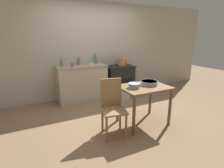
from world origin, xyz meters
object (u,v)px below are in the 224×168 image
object	(u,v)px
mixing_bowl_small	(134,85)
cup_center_left	(72,65)
bottle_far_left	(62,63)
stove	(119,80)
bottle_mid_left	(95,59)
stock_pot	(122,62)
work_table	(144,93)
mixing_bowl_large	(149,83)
chair	(113,106)
cup_center	(92,64)
flour_sack	(125,94)
bottle_left	(79,61)

from	to	relation	value
mixing_bowl_small	cup_center_left	distance (m)	1.84
bottle_far_left	cup_center_left	size ratio (longest dim) A/B	2.12
stove	bottle_mid_left	bearing A→B (deg)	165.19
stove	mixing_bowl_small	bearing A→B (deg)	-110.54
stove	stock_pot	world-z (taller)	stock_pot
work_table	bottle_far_left	distance (m)	2.21
stock_pot	mixing_bowl_large	bearing A→B (deg)	-102.88
chair	cup_center	world-z (taller)	cup_center
cup_center_left	mixing_bowl_large	bearing A→B (deg)	-57.32
bottle_far_left	cup_center_left	bearing A→B (deg)	-33.53
stove	mixing_bowl_large	distance (m)	1.79
cup_center_left	cup_center	distance (m)	0.47
flour_sack	mixing_bowl_small	xyz separation A→B (m)	(-0.58, -1.30, 0.65)
mixing_bowl_small	bottle_far_left	distance (m)	2.08
work_table	chair	world-z (taller)	chair
mixing_bowl_small	bottle_far_left	size ratio (longest dim) A/B	1.10
mixing_bowl_large	cup_center	world-z (taller)	cup_center
chair	bottle_left	xyz separation A→B (m)	(0.01, 2.01, 0.50)
chair	mixing_bowl_large	world-z (taller)	chair
cup_center	bottle_mid_left	bearing A→B (deg)	57.02
mixing_bowl_small	bottle_far_left	xyz separation A→B (m)	(-0.92, 1.85, 0.21)
flour_sack	stock_pot	bearing A→B (deg)	68.77
mixing_bowl_large	bottle_mid_left	xyz separation A→B (m)	(-0.36, 1.90, 0.25)
stove	chair	world-z (taller)	chair
stove	cup_center_left	size ratio (longest dim) A/B	8.69
bottle_left	work_table	bearing A→B (deg)	-70.83
stove	flour_sack	distance (m)	0.54
bottle_far_left	mixing_bowl_large	bearing A→B (deg)	-54.46
stove	bottle_left	size ratio (longest dim) A/B	4.16
flour_sack	bottle_left	world-z (taller)	bottle_left
work_table	stock_pot	distance (m)	1.91
chair	mixing_bowl_large	xyz separation A→B (m)	(0.84, 0.10, 0.28)
cup_center_left	cup_center	size ratio (longest dim) A/B	1.19
work_table	cup_center_left	bearing A→B (deg)	118.27
mixing_bowl_small	bottle_left	distance (m)	2.01
mixing_bowl_small	bottle_far_left	bearing A→B (deg)	116.54
bottle_far_left	bottle_left	bearing A→B (deg)	11.50
stove	mixing_bowl_small	xyz separation A→B (m)	(-0.66, -1.77, 0.38)
stove	mixing_bowl_large	size ratio (longest dim) A/B	2.51
chair	mixing_bowl_small	xyz separation A→B (m)	(0.47, 0.06, 0.29)
flour_sack	bottle_mid_left	world-z (taller)	bottle_mid_left
flour_sack	stove	bearing A→B (deg)	79.75
mixing_bowl_large	mixing_bowl_small	size ratio (longest dim) A/B	1.49
chair	flour_sack	xyz separation A→B (m)	(1.05, 1.36, -0.36)
stove	mixing_bowl_large	world-z (taller)	stove
work_table	mixing_bowl_large	world-z (taller)	mixing_bowl_large
work_table	bottle_left	world-z (taller)	bottle_left
chair	bottle_left	distance (m)	2.07
bottle_left	stock_pot	bearing A→B (deg)	-6.79
mixing_bowl_large	mixing_bowl_small	bearing A→B (deg)	-173.83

